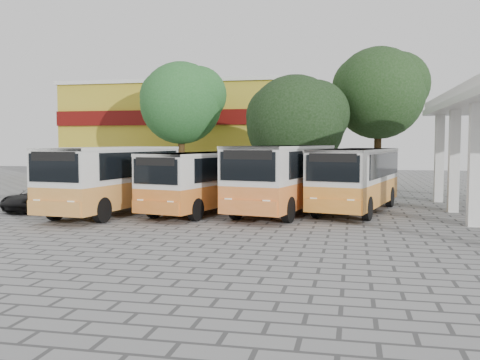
% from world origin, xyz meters
% --- Properties ---
extents(ground, '(90.00, 90.00, 0.00)m').
position_xyz_m(ground, '(0.00, 0.00, 0.00)').
color(ground, gray).
rests_on(ground, ground).
extents(shophouse_block, '(20.40, 10.40, 8.30)m').
position_xyz_m(shophouse_block, '(-11.00, 25.99, 4.16)').
color(shophouse_block, '#B09B22').
rests_on(shophouse_block, ground).
extents(bus_far_left, '(3.51, 8.58, 3.00)m').
position_xyz_m(bus_far_left, '(-7.26, 2.47, 1.74)').
color(bus_far_left, '#D3893B').
rests_on(bus_far_left, ground).
extents(bus_centre_left, '(4.06, 8.05, 2.75)m').
position_xyz_m(bus_centre_left, '(-3.37, 3.57, 1.59)').
color(bus_centre_left, orange).
rests_on(bus_centre_left, ground).
extents(bus_centre_right, '(4.25, 8.89, 3.06)m').
position_xyz_m(bus_centre_right, '(0.24, 4.18, 1.77)').
color(bus_centre_right, orange).
rests_on(bus_centre_right, ground).
extents(bus_far_right, '(4.28, 8.52, 2.92)m').
position_xyz_m(bus_far_right, '(3.47, 5.33, 1.69)').
color(bus_far_right, orange).
rests_on(bus_far_right, ground).
extents(tree_left, '(6.06, 5.77, 8.87)m').
position_xyz_m(tree_left, '(-8.54, 16.35, 6.17)').
color(tree_left, '#4A3217').
rests_on(tree_left, ground).
extents(tree_middle, '(6.27, 5.98, 7.33)m').
position_xyz_m(tree_middle, '(-0.11, 12.91, 4.54)').
color(tree_middle, '#4A3621').
rests_on(tree_middle, ground).
extents(tree_right, '(6.31, 6.01, 9.44)m').
position_xyz_m(tree_right, '(4.96, 16.50, 6.63)').
color(tree_right, '#402B15').
rests_on(tree_right, ground).
extents(parked_car, '(2.41, 4.33, 1.15)m').
position_xyz_m(parked_car, '(-11.18, 2.83, 0.57)').
color(parked_car, black).
rests_on(parked_car, ground).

